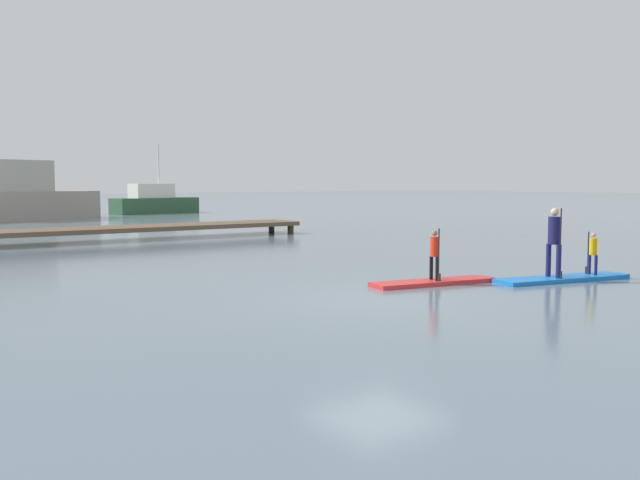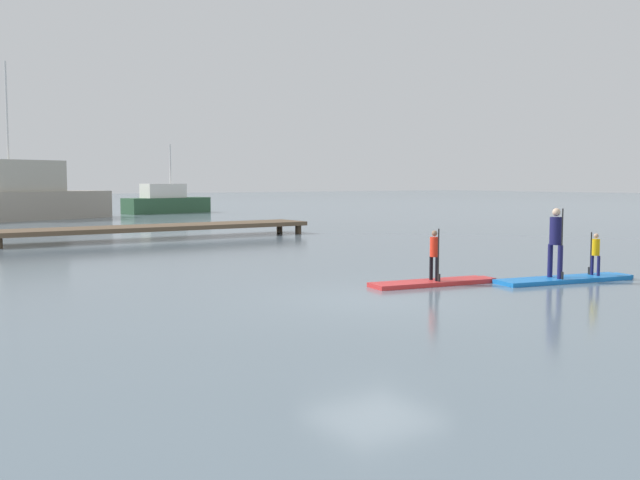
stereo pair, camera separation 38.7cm
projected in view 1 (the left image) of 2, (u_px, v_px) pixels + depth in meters
The scene contains 9 objects.
ground_plane at pixel (377, 299), 14.58m from camera, with size 240.00×240.00×0.00m, color slate.
paddleboard_near at pixel (434, 282), 16.71m from camera, with size 3.24×1.22×0.10m.
paddler_child_solo at pixel (435, 252), 16.64m from camera, with size 0.24×0.40×1.22m.
paddleboard_far at pixel (564, 279), 17.33m from camera, with size 3.76×1.50×0.10m.
paddler_adult at pixel (554, 238), 17.10m from camera, with size 0.35×0.51×1.67m.
paddler_child_front at pixel (593, 251), 17.64m from camera, with size 0.22×0.37×1.05m.
fishing_boat_white_large at pixel (14, 198), 43.69m from camera, with size 10.46×6.09×9.53m.
fishing_boat_green_midground at pixel (154, 202), 52.82m from camera, with size 6.76×3.00×5.11m.
floating_dock at pixel (151, 228), 29.56m from camera, with size 13.30×2.26×0.56m.
Camera 1 is at (-9.35, -11.05, 2.42)m, focal length 40.14 mm.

